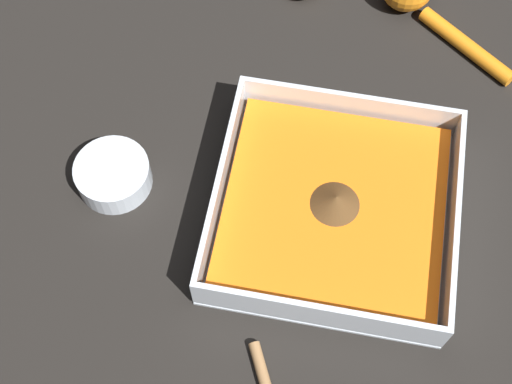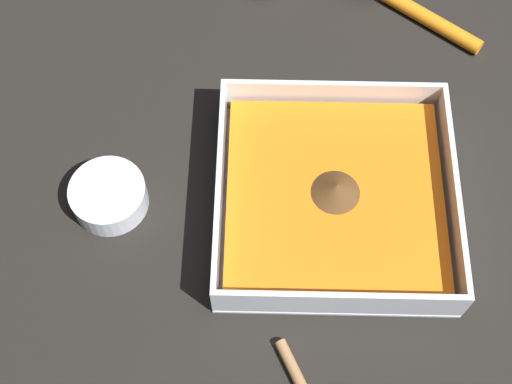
% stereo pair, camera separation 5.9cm
% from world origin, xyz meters
% --- Properties ---
extents(ground_plane, '(4.00, 4.00, 0.00)m').
position_xyz_m(ground_plane, '(0.00, 0.00, 0.00)').
color(ground_plane, black).
extents(square_dish, '(0.26, 0.26, 0.06)m').
position_xyz_m(square_dish, '(-0.01, 0.01, 0.02)').
color(square_dish, silver).
rests_on(square_dish, ground_plane).
extents(spice_bowl, '(0.09, 0.09, 0.03)m').
position_xyz_m(spice_bowl, '(0.24, 0.01, 0.02)').
color(spice_bowl, silver).
rests_on(spice_bowl, ground_plane).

